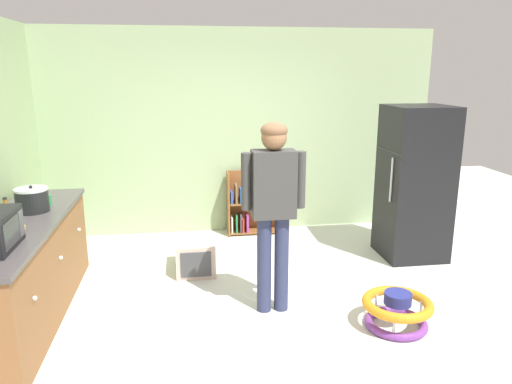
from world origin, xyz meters
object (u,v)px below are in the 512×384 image
object	(u,v)px
crock_pot	(32,200)
amber_bottle	(7,214)
kitchen_counter	(24,271)
bookshelf	(253,206)
baby_walker	(397,310)
standing_person	(273,199)
white_cup	(36,190)
red_cup	(21,199)
green_cup	(47,200)
pet_carrier	(195,255)
banana_bunch	(21,228)
refrigerator	(415,183)

from	to	relation	value
crock_pot	amber_bottle	world-z (taller)	crock_pot
kitchen_counter	bookshelf	xyz separation A→B (m)	(2.32, 2.05, -0.08)
baby_walker	standing_person	bearing A→B (deg)	155.03
bookshelf	white_cup	size ratio (longest dim) A/B	8.95
standing_person	red_cup	xyz separation A→B (m)	(-2.35, 0.78, -0.12)
bookshelf	crock_pot	xyz separation A→B (m)	(-2.29, -1.72, 0.64)
baby_walker	crock_pot	world-z (taller)	crock_pot
kitchen_counter	green_cup	distance (m)	0.75
white_cup	red_cup	bearing A→B (deg)	-97.73
standing_person	pet_carrier	world-z (taller)	standing_person
kitchen_counter	standing_person	xyz separation A→B (m)	(2.19, -0.17, 0.61)
standing_person	banana_bunch	size ratio (longest dim) A/B	11.16
banana_bunch	amber_bottle	distance (m)	0.24
green_cup	red_cup	distance (m)	0.27
kitchen_counter	banana_bunch	size ratio (longest dim) A/B	15.31
standing_person	red_cup	bearing A→B (deg)	161.63
crock_pot	green_cup	distance (m)	0.25
refrigerator	amber_bottle	world-z (taller)	refrigerator
crock_pot	white_cup	bearing A→B (deg)	102.93
baby_walker	green_cup	xyz separation A→B (m)	(-3.10, 1.19, 0.79)
white_cup	baby_walker	bearing A→B (deg)	-25.82
green_cup	baby_walker	bearing A→B (deg)	-21.06
kitchen_counter	standing_person	bearing A→B (deg)	-4.33
refrigerator	banana_bunch	distance (m)	4.13
refrigerator	baby_walker	size ratio (longest dim) A/B	2.95
refrigerator	bookshelf	size ratio (longest dim) A/B	2.09
green_cup	kitchen_counter	bearing A→B (deg)	-99.98
amber_bottle	red_cup	distance (m)	0.70
pet_carrier	amber_bottle	xyz separation A→B (m)	(-1.56, -0.92, 0.82)
bookshelf	white_cup	distance (m)	2.72
bookshelf	green_cup	bearing A→B (deg)	-146.15
baby_walker	kitchen_counter	bearing A→B (deg)	168.78
baby_walker	amber_bottle	xyz separation A→B (m)	(-3.25, 0.56, 0.84)
standing_person	banana_bunch	distance (m)	2.09
green_cup	refrigerator	bearing A→B (deg)	5.40
standing_person	baby_walker	distance (m)	1.43
refrigerator	crock_pot	bearing A→B (deg)	-171.50
pet_carrier	standing_person	bearing A→B (deg)	-55.97
baby_walker	banana_bunch	bearing A→B (deg)	172.87
amber_bottle	pet_carrier	bearing A→B (deg)	30.62
green_cup	red_cup	world-z (taller)	same
standing_person	baby_walker	world-z (taller)	standing_person
bookshelf	green_cup	xyz separation A→B (m)	(-2.22, -1.49, 0.58)
red_cup	banana_bunch	bearing A→B (deg)	-72.94
amber_bottle	white_cup	distance (m)	1.05
kitchen_counter	standing_person	world-z (taller)	standing_person
green_cup	pet_carrier	bearing A→B (deg)	11.54
pet_carrier	crock_pot	world-z (taller)	crock_pot
crock_pot	banana_bunch	world-z (taller)	crock_pot
baby_walker	green_cup	size ratio (longest dim) A/B	6.36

